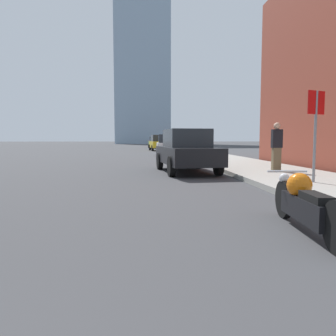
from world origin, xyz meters
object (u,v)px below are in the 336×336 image
parked_car_white (168,145)px  parked_car_red (154,142)px  motorcycle (305,204)px  parked_car_yellow (158,143)px  parked_car_green (155,142)px  stop_sign (316,120)px  pedestrian (277,146)px  parked_car_black (186,151)px

parked_car_white → parked_car_red: parked_car_red is taller
motorcycle → parked_car_yellow: size_ratio=0.52×
parked_car_green → parked_car_red: (0.17, 11.07, -0.02)m
parked_car_yellow → parked_car_red: 21.44m
parked_car_yellow → parked_car_green: bearing=84.9°
motorcycle → parked_car_yellow: parked_car_yellow is taller
parked_car_red → stop_sign: (2.46, -50.38, 0.94)m
motorcycle → parked_car_green: (-0.37, 43.25, 0.44)m
stop_sign → pedestrian: (0.26, 3.04, -0.73)m
parked_car_yellow → pedestrian: 26.07m
parked_car_black → parked_car_green: parked_car_green is taller
pedestrian → parked_car_black: bearing=157.0°
parked_car_black → stop_sign: size_ratio=1.95×
parked_car_yellow → parked_car_red: (0.26, 21.44, -0.06)m
parked_car_yellow → stop_sign: (2.72, -28.94, 0.88)m
parked_car_yellow → pedestrian: (2.97, -25.90, 0.15)m
motorcycle → parked_car_black: (-0.53, 8.28, 0.44)m
stop_sign → motorcycle: bearing=-119.8°
parked_car_green → parked_car_black: bearing=-93.2°
motorcycle → pedestrian: size_ratio=1.37×
parked_car_green → pedestrian: bearing=-88.4°
stop_sign → parked_car_white: bearing=98.3°
parked_car_black → pedestrian: pedestrian is taller
parked_car_green → stop_sign: bearing=-89.1°
parked_car_yellow → parked_car_red: size_ratio=1.12×
parked_car_red → motorcycle: bearing=-93.6°
parked_car_yellow → pedestrian: size_ratio=2.63×
parked_car_red → pedestrian: size_ratio=2.36×
parked_car_white → parked_car_yellow: bearing=92.4°
motorcycle → parked_car_black: bearing=98.7°
parked_car_black → parked_car_white: size_ratio=1.04×
parked_car_black → stop_sign: 5.24m
pedestrian → parked_car_white: bearing=101.1°
parked_car_red → parked_car_green: bearing=-94.7°
motorcycle → parked_car_red: bearing=95.2°
parked_car_green → parked_car_yellow: bearing=-93.4°
parked_car_white → parked_car_red: bearing=91.3°
stop_sign → parked_car_green: bearing=93.8°
parked_car_white → parked_car_yellow: parked_car_yellow is taller
stop_sign → pedestrian: bearing=85.2°
motorcycle → pedestrian: bearing=75.2°
parked_car_white → motorcycle: bearing=-87.8°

